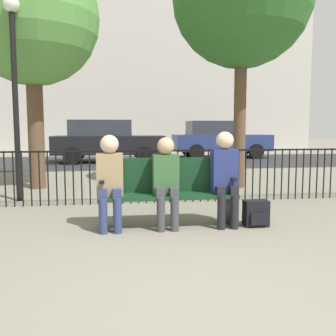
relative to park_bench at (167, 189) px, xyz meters
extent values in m
plane|color=gray|center=(0.00, -2.29, -0.50)|extent=(80.00, 80.00, 0.00)
cube|color=#14381E|center=(0.00, -0.08, -0.07)|extent=(1.85, 0.45, 0.05)
cube|color=#14381E|center=(0.00, 0.11, 0.19)|extent=(1.85, 0.05, 0.47)
cube|color=black|center=(-0.87, -0.08, -0.30)|extent=(0.06, 0.38, 0.40)
cube|color=black|center=(0.87, -0.08, -0.30)|extent=(0.06, 0.38, 0.40)
cube|color=black|center=(-0.87, -0.08, 0.15)|extent=(0.06, 0.38, 0.04)
cube|color=black|center=(0.87, -0.08, 0.15)|extent=(0.06, 0.38, 0.04)
cylinder|color=navy|center=(-0.86, -0.30, -0.27)|extent=(0.11, 0.11, 0.45)
cylinder|color=navy|center=(-0.68, -0.30, -0.27)|extent=(0.11, 0.11, 0.45)
cube|color=navy|center=(-0.86, -0.20, 0.00)|extent=(0.11, 0.20, 0.12)
cube|color=navy|center=(-0.68, -0.20, 0.00)|extent=(0.11, 0.20, 0.12)
cube|color=#997F59|center=(-0.77, -0.08, 0.23)|extent=(0.34, 0.22, 0.55)
sphere|color=beige|center=(-0.77, -0.10, 0.63)|extent=(0.24, 0.24, 0.24)
cylinder|color=#3D3D42|center=(-0.12, -0.30, -0.27)|extent=(0.11, 0.11, 0.45)
cylinder|color=#3D3D42|center=(0.06, -0.30, -0.27)|extent=(0.11, 0.11, 0.45)
cube|color=#3D3D42|center=(-0.12, -0.20, 0.00)|extent=(0.11, 0.20, 0.12)
cube|color=#3D3D42|center=(0.06, -0.20, 0.00)|extent=(0.11, 0.20, 0.12)
cube|color=#335B33|center=(-0.03, -0.08, 0.22)|extent=(0.34, 0.22, 0.53)
sphere|color=tan|center=(-0.03, -0.10, 0.60)|extent=(0.23, 0.23, 0.23)
cylinder|color=black|center=(0.68, -0.30, -0.27)|extent=(0.11, 0.11, 0.45)
cylinder|color=black|center=(0.86, -0.30, -0.27)|extent=(0.11, 0.11, 0.45)
cube|color=black|center=(0.68, -0.20, 0.00)|extent=(0.11, 0.20, 0.12)
cube|color=black|center=(0.86, -0.20, 0.00)|extent=(0.11, 0.20, 0.12)
cube|color=navy|center=(0.77, -0.08, 0.25)|extent=(0.34, 0.22, 0.60)
sphere|color=beige|center=(0.77, -0.10, 0.67)|extent=(0.24, 0.24, 0.24)
cube|color=black|center=(1.19, -0.21, -0.32)|extent=(0.33, 0.20, 0.35)
cube|color=black|center=(1.19, -0.33, -0.37)|extent=(0.23, 0.04, 0.16)
cylinder|color=black|center=(-2.54, 1.54, -0.02)|extent=(0.02, 0.02, 0.95)
cylinder|color=black|center=(-2.40, 1.54, -0.02)|extent=(0.02, 0.02, 0.95)
cylinder|color=black|center=(-2.26, 1.54, -0.02)|extent=(0.02, 0.02, 0.95)
cylinder|color=black|center=(-2.12, 1.54, -0.02)|extent=(0.02, 0.02, 0.95)
cylinder|color=black|center=(-1.98, 1.54, -0.02)|extent=(0.02, 0.02, 0.95)
cylinder|color=black|center=(-1.84, 1.54, -0.02)|extent=(0.02, 0.02, 0.95)
cylinder|color=black|center=(-1.70, 1.54, -0.02)|extent=(0.02, 0.02, 0.95)
cylinder|color=black|center=(-1.56, 1.54, -0.02)|extent=(0.02, 0.02, 0.95)
cylinder|color=black|center=(-1.42, 1.54, -0.02)|extent=(0.02, 0.02, 0.95)
cylinder|color=black|center=(-1.28, 1.54, -0.02)|extent=(0.02, 0.02, 0.95)
cylinder|color=black|center=(-1.14, 1.54, -0.02)|extent=(0.02, 0.02, 0.95)
cylinder|color=black|center=(-1.00, 1.54, -0.02)|extent=(0.02, 0.02, 0.95)
cylinder|color=black|center=(-0.86, 1.54, -0.02)|extent=(0.02, 0.02, 0.95)
cylinder|color=black|center=(-0.72, 1.54, -0.02)|extent=(0.02, 0.02, 0.95)
cylinder|color=black|center=(-0.58, 1.54, -0.02)|extent=(0.02, 0.02, 0.95)
cylinder|color=black|center=(-0.44, 1.54, -0.02)|extent=(0.02, 0.02, 0.95)
cylinder|color=black|center=(-0.30, 1.54, -0.02)|extent=(0.02, 0.02, 0.95)
cylinder|color=black|center=(-0.16, 1.54, -0.02)|extent=(0.02, 0.02, 0.95)
cylinder|color=black|center=(-0.02, 1.54, -0.02)|extent=(0.02, 0.02, 0.95)
cylinder|color=black|center=(0.12, 1.54, -0.02)|extent=(0.02, 0.02, 0.95)
cylinder|color=black|center=(0.26, 1.54, -0.02)|extent=(0.02, 0.02, 0.95)
cylinder|color=black|center=(0.40, 1.54, -0.02)|extent=(0.02, 0.02, 0.95)
cylinder|color=black|center=(0.54, 1.54, -0.02)|extent=(0.02, 0.02, 0.95)
cylinder|color=black|center=(0.68, 1.54, -0.02)|extent=(0.02, 0.02, 0.95)
cylinder|color=black|center=(0.82, 1.54, -0.02)|extent=(0.02, 0.02, 0.95)
cylinder|color=black|center=(0.96, 1.54, -0.02)|extent=(0.02, 0.02, 0.95)
cylinder|color=black|center=(1.10, 1.54, -0.02)|extent=(0.02, 0.02, 0.95)
cylinder|color=black|center=(1.24, 1.54, -0.02)|extent=(0.02, 0.02, 0.95)
cylinder|color=black|center=(1.38, 1.54, -0.02)|extent=(0.02, 0.02, 0.95)
cylinder|color=black|center=(1.52, 1.54, -0.02)|extent=(0.02, 0.02, 0.95)
cylinder|color=black|center=(1.66, 1.54, -0.02)|extent=(0.02, 0.02, 0.95)
cylinder|color=black|center=(1.80, 1.54, -0.02)|extent=(0.02, 0.02, 0.95)
cylinder|color=black|center=(1.94, 1.54, -0.02)|extent=(0.02, 0.02, 0.95)
cylinder|color=black|center=(2.08, 1.54, -0.02)|extent=(0.02, 0.02, 0.95)
cylinder|color=black|center=(2.22, 1.54, -0.02)|extent=(0.02, 0.02, 0.95)
cylinder|color=black|center=(2.36, 1.54, -0.02)|extent=(0.02, 0.02, 0.95)
cylinder|color=black|center=(2.50, 1.54, -0.02)|extent=(0.02, 0.02, 0.95)
cylinder|color=black|center=(2.64, 1.54, -0.02)|extent=(0.02, 0.02, 0.95)
cylinder|color=black|center=(2.78, 1.54, -0.02)|extent=(0.02, 0.02, 0.95)
cylinder|color=black|center=(2.92, 1.54, -0.02)|extent=(0.02, 0.02, 0.95)
cylinder|color=black|center=(3.06, 1.54, -0.02)|extent=(0.02, 0.02, 0.95)
cylinder|color=black|center=(3.20, 1.54, -0.02)|extent=(0.02, 0.02, 0.95)
cylinder|color=black|center=(3.34, 1.54, -0.02)|extent=(0.02, 0.02, 0.95)
cube|color=black|center=(0.00, 1.54, 0.43)|extent=(9.00, 0.03, 0.03)
cylinder|color=brown|center=(2.04, 3.05, 1.15)|extent=(0.27, 0.27, 3.29)
cylinder|color=brown|center=(-2.41, 3.53, 0.94)|extent=(0.34, 0.34, 2.87)
sphere|color=#569342|center=(-2.41, 3.53, 3.15)|extent=(2.84, 2.84, 2.84)
cylinder|color=black|center=(-2.45, 2.07, 1.19)|extent=(0.10, 0.10, 3.38)
sphere|color=silver|center=(-2.45, 2.07, 2.97)|extent=(0.28, 0.28, 0.28)
cube|color=#2B2B2D|center=(0.00, 9.71, -0.49)|extent=(24.00, 6.00, 0.01)
cube|color=navy|center=(3.94, 11.14, 0.17)|extent=(4.20, 1.70, 0.70)
cube|color=#2D333D|center=(3.63, 11.14, 0.82)|extent=(2.31, 1.56, 0.60)
cylinder|color=black|center=(5.24, 10.27, -0.18)|extent=(0.64, 0.20, 0.64)
cylinder|color=black|center=(5.24, 12.01, -0.18)|extent=(0.64, 0.20, 0.64)
cylinder|color=black|center=(2.64, 10.27, -0.18)|extent=(0.64, 0.20, 0.64)
cylinder|color=black|center=(2.64, 12.01, -0.18)|extent=(0.64, 0.20, 0.64)
cube|color=black|center=(-0.95, 9.64, 0.17)|extent=(4.20, 1.70, 0.70)
cube|color=#2D333D|center=(-1.27, 9.64, 0.82)|extent=(2.31, 1.56, 0.60)
cylinder|color=black|center=(0.35, 8.77, -0.18)|extent=(0.64, 0.20, 0.64)
cylinder|color=black|center=(0.35, 10.51, -0.18)|extent=(0.64, 0.20, 0.64)
cylinder|color=black|center=(-2.25, 8.77, -0.18)|extent=(0.64, 0.20, 0.64)
cylinder|color=black|center=(-2.25, 10.51, -0.18)|extent=(0.64, 0.20, 0.64)
cube|color=beige|center=(0.00, 17.71, 6.57)|extent=(20.00, 6.00, 14.14)
camera|label=1|loc=(-0.68, -4.99, 0.84)|focal=40.00mm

